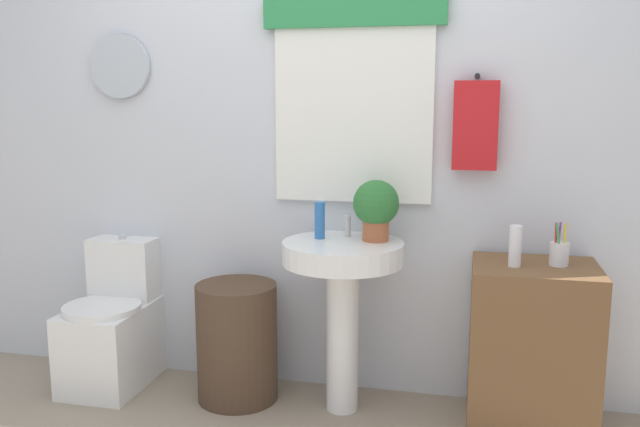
% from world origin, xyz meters
% --- Properties ---
extents(back_wall, '(4.40, 0.18, 2.60)m').
position_xyz_m(back_wall, '(0.00, 1.15, 1.30)').
color(back_wall, silver).
rests_on(back_wall, ground_plane).
extents(toilet, '(0.38, 0.51, 0.75)m').
position_xyz_m(toilet, '(-1.03, 0.88, 0.29)').
color(toilet, white).
rests_on(toilet, ground_plane).
extents(laundry_hamper, '(0.39, 0.39, 0.57)m').
position_xyz_m(laundry_hamper, '(-0.34, 0.85, 0.29)').
color(laundry_hamper, '#4C3828').
rests_on(laundry_hamper, ground_plane).
extents(pedestal_sink, '(0.56, 0.56, 0.81)m').
position_xyz_m(pedestal_sink, '(0.18, 0.85, 0.62)').
color(pedestal_sink, white).
rests_on(pedestal_sink, ground_plane).
extents(faucet, '(0.03, 0.03, 0.10)m').
position_xyz_m(faucet, '(0.18, 0.97, 0.86)').
color(faucet, silver).
rests_on(faucet, pedestal_sink).
extents(wooden_cabinet, '(0.53, 0.44, 0.75)m').
position_xyz_m(wooden_cabinet, '(1.02, 0.85, 0.37)').
color(wooden_cabinet, brown).
rests_on(wooden_cabinet, ground_plane).
extents(soap_bottle, '(0.05, 0.05, 0.17)m').
position_xyz_m(soap_bottle, '(0.06, 0.90, 0.89)').
color(soap_bottle, '#2D6BB7').
rests_on(soap_bottle, pedestal_sink).
extents(potted_plant, '(0.21, 0.21, 0.28)m').
position_xyz_m(potted_plant, '(0.32, 0.91, 0.97)').
color(potted_plant, '#AD5B38').
rests_on(potted_plant, pedestal_sink).
extents(lotion_bottle, '(0.05, 0.05, 0.18)m').
position_xyz_m(lotion_bottle, '(0.92, 0.81, 0.83)').
color(lotion_bottle, white).
rests_on(lotion_bottle, wooden_cabinet).
extents(toothbrush_cup, '(0.08, 0.08, 0.19)m').
position_xyz_m(toothbrush_cup, '(1.11, 0.87, 0.80)').
color(toothbrush_cup, silver).
rests_on(toothbrush_cup, wooden_cabinet).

